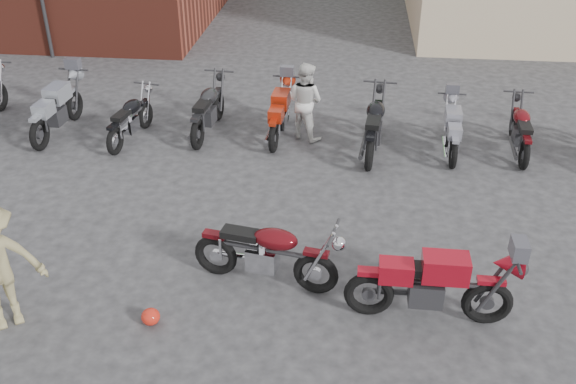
# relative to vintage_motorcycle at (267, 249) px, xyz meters

# --- Properties ---
(ground) EXTENTS (90.00, 90.00, 0.00)m
(ground) POSITION_rel_vintage_motorcycle_xyz_m (-0.67, -0.48, -0.60)
(ground) COLOR #2C2C2E
(vintage_motorcycle) EXTENTS (2.16, 1.05, 1.20)m
(vintage_motorcycle) POSITION_rel_vintage_motorcycle_xyz_m (0.00, 0.00, 0.00)
(vintage_motorcycle) COLOR #510A0F
(vintage_motorcycle) RESTS_ON ground
(sportbike) EXTENTS (2.14, 0.72, 1.23)m
(sportbike) POSITION_rel_vintage_motorcycle_xyz_m (2.25, -0.52, 0.02)
(sportbike) COLOR maroon
(sportbike) RESTS_ON ground
(helmet) EXTENTS (0.32, 0.32, 0.23)m
(helmet) POSITION_rel_vintage_motorcycle_xyz_m (-1.43, -1.02, -0.49)
(helmet) COLOR red
(helmet) RESTS_ON ground
(person_light) EXTENTS (0.99, 0.92, 1.62)m
(person_light) POSITION_rel_vintage_motorcycle_xyz_m (0.12, 4.96, 0.21)
(person_light) COLOR silver
(person_light) RESTS_ON ground
(row_bike_1) EXTENTS (0.83, 2.16, 1.23)m
(row_bike_1) POSITION_rel_vintage_motorcycle_xyz_m (-5.08, 4.61, 0.01)
(row_bike_1) COLOR #8F949C
(row_bike_1) RESTS_ON ground
(row_bike_2) EXTENTS (0.90, 1.90, 1.06)m
(row_bike_2) POSITION_rel_vintage_motorcycle_xyz_m (-3.44, 4.46, -0.07)
(row_bike_2) COLOR black
(row_bike_2) RESTS_ON ground
(row_bike_3) EXTENTS (0.84, 2.10, 1.19)m
(row_bike_3) POSITION_rel_vintage_motorcycle_xyz_m (-1.92, 4.96, -0.00)
(row_bike_3) COLOR black
(row_bike_3) RESTS_ON ground
(row_bike_4) EXTENTS (0.76, 1.99, 1.13)m
(row_bike_4) POSITION_rel_vintage_motorcycle_xyz_m (-0.40, 4.96, -0.03)
(row_bike_4) COLOR #A5240D
(row_bike_4) RESTS_ON ground
(row_bike_5) EXTENTS (0.92, 2.22, 1.25)m
(row_bike_5) POSITION_rel_vintage_motorcycle_xyz_m (1.54, 4.46, 0.03)
(row_bike_5) COLOR black
(row_bike_5) RESTS_ON ground
(row_bike_6) EXTENTS (0.67, 1.83, 1.05)m
(row_bike_6) POSITION_rel_vintage_motorcycle_xyz_m (3.08, 4.58, -0.08)
(row_bike_6) COLOR gray
(row_bike_6) RESTS_ON ground
(row_bike_7) EXTENTS (0.73, 1.91, 1.09)m
(row_bike_7) POSITION_rel_vintage_motorcycle_xyz_m (4.42, 4.70, -0.06)
(row_bike_7) COLOR #570A10
(row_bike_7) RESTS_ON ground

